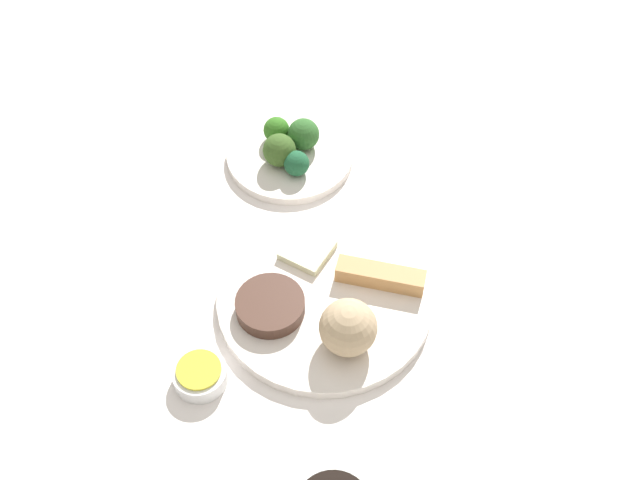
% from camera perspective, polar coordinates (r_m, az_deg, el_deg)
% --- Properties ---
extents(tabletop, '(2.20, 2.20, 0.02)m').
position_cam_1_polar(tabletop, '(1.02, 3.02, -6.42)').
color(tabletop, white).
rests_on(tabletop, ground).
extents(main_plate, '(0.29, 0.29, 0.02)m').
position_cam_1_polar(main_plate, '(1.02, 0.35, -4.34)').
color(main_plate, white).
rests_on(main_plate, tabletop).
extents(rice_scoop, '(0.07, 0.07, 0.07)m').
position_cam_1_polar(rice_scoop, '(0.95, 1.81, -6.36)').
color(rice_scoop, tan).
rests_on(rice_scoop, main_plate).
extents(spring_roll, '(0.12, 0.05, 0.03)m').
position_cam_1_polar(spring_roll, '(1.02, 4.30, -2.58)').
color(spring_roll, tan).
rests_on(spring_roll, main_plate).
extents(crab_rangoon_wonton, '(0.07, 0.07, 0.01)m').
position_cam_1_polar(crab_rangoon_wonton, '(1.05, -0.94, -0.75)').
color(crab_rangoon_wonton, beige).
rests_on(crab_rangoon_wonton, main_plate).
extents(stir_fry_heap, '(0.09, 0.09, 0.02)m').
position_cam_1_polar(stir_fry_heap, '(1.00, -3.69, -4.86)').
color(stir_fry_heap, '#4B2F24').
rests_on(stir_fry_heap, main_plate).
extents(broccoli_plate, '(0.19, 0.19, 0.01)m').
position_cam_1_polar(broccoli_plate, '(1.19, -2.22, 6.29)').
color(broccoli_plate, white).
rests_on(broccoli_plate, tabletop).
extents(broccoli_floret_0, '(0.05, 0.05, 0.05)m').
position_cam_1_polar(broccoli_floret_0, '(1.18, -1.23, 7.81)').
color(broccoli_floret_0, '#31662B').
rests_on(broccoli_floret_0, broccoli_plate).
extents(broccoli_floret_1, '(0.05, 0.05, 0.05)m').
position_cam_1_polar(broccoli_floret_1, '(1.16, -3.01, 6.64)').
color(broccoli_floret_1, '#3B5E25').
rests_on(broccoli_floret_1, broccoli_plate).
extents(broccoli_floret_2, '(0.04, 0.04, 0.04)m').
position_cam_1_polar(broccoli_floret_2, '(1.20, -3.23, 8.11)').
color(broccoli_floret_2, '#347220').
rests_on(broccoli_floret_2, broccoli_plate).
extents(broccoli_floret_3, '(0.04, 0.04, 0.04)m').
position_cam_1_polar(broccoli_floret_3, '(1.15, -1.74, 5.67)').
color(broccoli_floret_3, '#1F5B37').
rests_on(broccoli_floret_3, broccoli_plate).
extents(sauce_ramekin_hot_mustard, '(0.07, 0.07, 0.02)m').
position_cam_1_polar(sauce_ramekin_hot_mustard, '(0.97, -8.84, -9.84)').
color(sauce_ramekin_hot_mustard, white).
rests_on(sauce_ramekin_hot_mustard, tabletop).
extents(sauce_ramekin_hot_mustard_liquid, '(0.06, 0.06, 0.00)m').
position_cam_1_polar(sauce_ramekin_hot_mustard_liquid, '(0.96, -8.95, -9.44)').
color(sauce_ramekin_hot_mustard_liquid, yellow).
rests_on(sauce_ramekin_hot_mustard_liquid, sauce_ramekin_hot_mustard).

